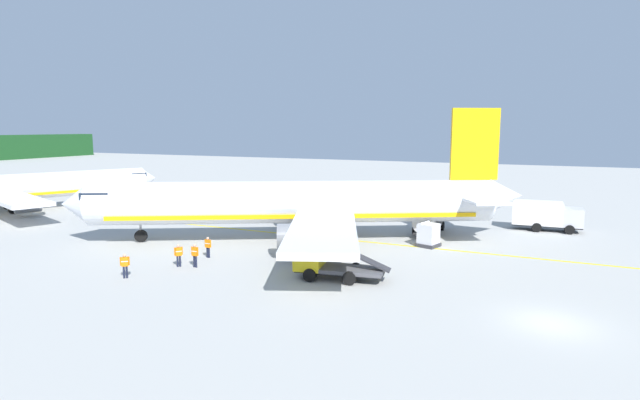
# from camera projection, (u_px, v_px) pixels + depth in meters

# --- Properties ---
(airliner_foreground) EXTENTS (32.40, 38.30, 11.90)m
(airliner_foreground) POSITION_uv_depth(u_px,v_px,m) (300.00, 203.00, 45.36)
(airliner_foreground) COLOR silver
(airliner_foreground) RESTS_ON ground
(airliner_mid_apron) EXTENTS (32.67, 27.58, 10.00)m
(airliner_mid_apron) POSITION_uv_depth(u_px,v_px,m) (15.00, 188.00, 61.28)
(airliner_mid_apron) COLOR white
(airliner_mid_apron) RESTS_ON ground
(service_truck_fuel) EXTENTS (3.13, 6.59, 2.61)m
(service_truck_fuel) POSITION_uv_depth(u_px,v_px,m) (324.00, 261.00, 34.06)
(service_truck_fuel) COLOR yellow
(service_truck_fuel) RESTS_ON ground
(service_truck_baggage) EXTENTS (2.66, 6.51, 2.89)m
(service_truck_baggage) POSITION_uv_depth(u_px,v_px,m) (546.00, 215.00, 49.70)
(service_truck_baggage) COLOR silver
(service_truck_baggage) RESTS_ON ground
(service_truck_catering) EXTENTS (6.51, 2.61, 2.40)m
(service_truck_catering) POSITION_uv_depth(u_px,v_px,m) (428.00, 219.00, 48.54)
(service_truck_catering) COLOR silver
(service_truck_catering) RESTS_ON ground
(cargo_container_near) EXTENTS (2.09, 2.09, 2.11)m
(cargo_container_near) POSITION_uv_depth(u_px,v_px,m) (428.00, 235.00, 43.16)
(cargo_container_near) COLOR #333338
(cargo_container_near) RESTS_ON ground
(crew_marshaller) EXTENTS (0.23, 0.63, 1.75)m
(crew_marshaller) POSITION_uv_depth(u_px,v_px,m) (195.00, 253.00, 36.68)
(crew_marshaller) COLOR #191E33
(crew_marshaller) RESTS_ON ground
(crew_loader_left) EXTENTS (0.26, 0.63, 1.66)m
(crew_loader_left) POSITION_uv_depth(u_px,v_px,m) (208.00, 246.00, 39.41)
(crew_loader_left) COLOR #191E33
(crew_loader_left) RESTS_ON ground
(crew_loader_right) EXTENTS (0.47, 0.49, 1.70)m
(crew_loader_right) POSITION_uv_depth(u_px,v_px,m) (125.00, 264.00, 34.03)
(crew_loader_right) COLOR #191E33
(crew_loader_right) RESTS_ON ground
(crew_supervisor) EXTENTS (0.53, 0.45, 1.68)m
(crew_supervisor) POSITION_uv_depth(u_px,v_px,m) (179.00, 254.00, 36.84)
(crew_supervisor) COLOR #191E33
(crew_supervisor) RESTS_ON ground
(apron_guide_line) EXTENTS (0.30, 60.00, 0.01)m
(apron_guide_line) POSITION_uv_depth(u_px,v_px,m) (353.00, 240.00, 45.53)
(apron_guide_line) COLOR yellow
(apron_guide_line) RESTS_ON ground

